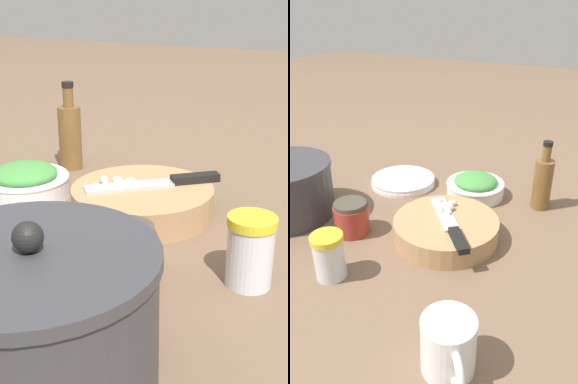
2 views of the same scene
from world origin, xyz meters
The scene contains 9 objects.
ground_plane centered at (0.00, 0.00, 0.00)m, with size 5.00×5.00×0.00m, color brown.
cutting_board centered at (-0.01, -0.06, 0.02)m, with size 0.23×0.23×0.05m.
chef_knife centered at (-0.03, -0.09, 0.05)m, with size 0.18×0.17×0.01m.
garlic_cloves centered at (0.03, -0.04, 0.05)m, with size 0.07×0.07×0.01m.
herb_bowl centered at (0.21, -0.04, 0.03)m, with size 0.16×0.16×0.06m.
spice_jar centered at (-0.23, 0.07, 0.05)m, with size 0.06×0.06×0.09m.
honey_jar centered at (-0.09, 0.13, 0.04)m, with size 0.08×0.08×0.08m.
oil_bottle centered at (0.23, -0.21, 0.07)m, with size 0.05×0.05×0.18m.
stock_pot centered at (-0.11, 0.32, 0.07)m, with size 0.23×0.23×0.16m.
Camera 1 is at (-0.39, 0.64, 0.35)m, focal length 50.00 mm.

